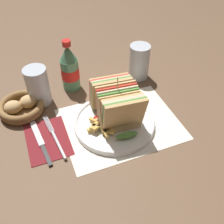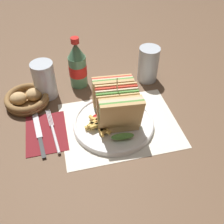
{
  "view_description": "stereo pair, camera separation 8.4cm",
  "coord_description": "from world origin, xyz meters",
  "px_view_note": "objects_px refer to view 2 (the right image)",
  "views": [
    {
      "loc": [
        -0.2,
        -0.52,
        0.61
      ],
      "look_at": [
        0.02,
        0.05,
        0.04
      ],
      "focal_mm": 42.0,
      "sensor_mm": 36.0,
      "label": 1
    },
    {
      "loc": [
        -0.12,
        -0.54,
        0.61
      ],
      "look_at": [
        0.02,
        0.05,
        0.04
      ],
      "focal_mm": 42.0,
      "sensor_mm": 36.0,
      "label": 2
    }
  ],
  "objects_px": {
    "fork": "(54,134)",
    "glass_near": "(148,66)",
    "club_sandwich": "(117,105)",
    "plate_main": "(113,123)",
    "knife": "(39,133)",
    "glass_far": "(45,82)",
    "coke_bottle_near": "(77,66)",
    "bread_basket": "(27,99)"
  },
  "relations": [
    {
      "from": "bread_basket",
      "to": "glass_near",
      "type": "bearing_deg",
      "value": 5.4
    },
    {
      "from": "fork",
      "to": "coke_bottle_near",
      "type": "bearing_deg",
      "value": 58.67
    },
    {
      "from": "club_sandwich",
      "to": "bread_basket",
      "type": "xyz_separation_m",
      "value": [
        -0.28,
        0.16,
        -0.06
      ]
    },
    {
      "from": "coke_bottle_near",
      "to": "club_sandwich",
      "type": "bearing_deg",
      "value": -69.63
    },
    {
      "from": "club_sandwich",
      "to": "plate_main",
      "type": "bearing_deg",
      "value": -144.59
    },
    {
      "from": "knife",
      "to": "glass_far",
      "type": "relative_size",
      "value": 1.53
    },
    {
      "from": "coke_bottle_near",
      "to": "glass_far",
      "type": "height_order",
      "value": "coke_bottle_near"
    },
    {
      "from": "plate_main",
      "to": "glass_far",
      "type": "relative_size",
      "value": 1.93
    },
    {
      "from": "coke_bottle_near",
      "to": "glass_near",
      "type": "height_order",
      "value": "coke_bottle_near"
    },
    {
      "from": "plate_main",
      "to": "bread_basket",
      "type": "height_order",
      "value": "bread_basket"
    },
    {
      "from": "glass_near",
      "to": "coke_bottle_near",
      "type": "bearing_deg",
      "value": 174.04
    },
    {
      "from": "club_sandwich",
      "to": "knife",
      "type": "relative_size",
      "value": 1.01
    },
    {
      "from": "plate_main",
      "to": "coke_bottle_near",
      "type": "bearing_deg",
      "value": 107.32
    },
    {
      "from": "club_sandwich",
      "to": "knife",
      "type": "bearing_deg",
      "value": 178.77
    },
    {
      "from": "club_sandwich",
      "to": "fork",
      "type": "relative_size",
      "value": 1.07
    },
    {
      "from": "club_sandwich",
      "to": "glass_near",
      "type": "distance_m",
      "value": 0.27
    },
    {
      "from": "knife",
      "to": "coke_bottle_near",
      "type": "xyz_separation_m",
      "value": [
        0.16,
        0.23,
        0.08
      ]
    },
    {
      "from": "plate_main",
      "to": "coke_bottle_near",
      "type": "distance_m",
      "value": 0.26
    },
    {
      "from": "coke_bottle_near",
      "to": "bread_basket",
      "type": "bearing_deg",
      "value": -159.85
    },
    {
      "from": "plate_main",
      "to": "club_sandwich",
      "type": "xyz_separation_m",
      "value": [
        0.01,
        0.01,
        0.07
      ]
    },
    {
      "from": "club_sandwich",
      "to": "glass_near",
      "type": "xyz_separation_m",
      "value": [
        0.18,
        0.21,
        -0.02
      ]
    },
    {
      "from": "bread_basket",
      "to": "fork",
      "type": "bearing_deg",
      "value": -65.92
    },
    {
      "from": "plate_main",
      "to": "knife",
      "type": "height_order",
      "value": "plate_main"
    },
    {
      "from": "fork",
      "to": "glass_near",
      "type": "bearing_deg",
      "value": 23.62
    },
    {
      "from": "coke_bottle_near",
      "to": "glass_near",
      "type": "bearing_deg",
      "value": -5.96
    },
    {
      "from": "glass_far",
      "to": "bread_basket",
      "type": "relative_size",
      "value": 0.89
    },
    {
      "from": "club_sandwich",
      "to": "coke_bottle_near",
      "type": "distance_m",
      "value": 0.25
    },
    {
      "from": "glass_near",
      "to": "bread_basket",
      "type": "relative_size",
      "value": 0.89
    },
    {
      "from": "coke_bottle_near",
      "to": "glass_near",
      "type": "relative_size",
      "value": 1.44
    },
    {
      "from": "fork",
      "to": "glass_near",
      "type": "xyz_separation_m",
      "value": [
        0.38,
        0.22,
        0.05
      ]
    },
    {
      "from": "club_sandwich",
      "to": "glass_far",
      "type": "xyz_separation_m",
      "value": [
        -0.21,
        0.2,
        -0.02
      ]
    },
    {
      "from": "plate_main",
      "to": "fork",
      "type": "bearing_deg",
      "value": -179.13
    },
    {
      "from": "plate_main",
      "to": "glass_far",
      "type": "height_order",
      "value": "glass_far"
    },
    {
      "from": "glass_near",
      "to": "fork",
      "type": "bearing_deg",
      "value": -149.99
    },
    {
      "from": "fork",
      "to": "bread_basket",
      "type": "xyz_separation_m",
      "value": [
        -0.08,
        0.18,
        0.01
      ]
    },
    {
      "from": "plate_main",
      "to": "glass_near",
      "type": "relative_size",
      "value": 1.93
    },
    {
      "from": "fork",
      "to": "glass_far",
      "type": "bearing_deg",
      "value": 85.97
    },
    {
      "from": "knife",
      "to": "glass_far",
      "type": "bearing_deg",
      "value": 72.56
    },
    {
      "from": "fork",
      "to": "coke_bottle_near",
      "type": "xyz_separation_m",
      "value": [
        0.11,
        0.25,
        0.07
      ]
    },
    {
      "from": "fork",
      "to": "glass_far",
      "type": "xyz_separation_m",
      "value": [
        -0.01,
        0.21,
        0.05
      ]
    },
    {
      "from": "knife",
      "to": "bread_basket",
      "type": "height_order",
      "value": "bread_basket"
    },
    {
      "from": "fork",
      "to": "club_sandwich",
      "type": "bearing_deg",
      "value": -3.28
    }
  ]
}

